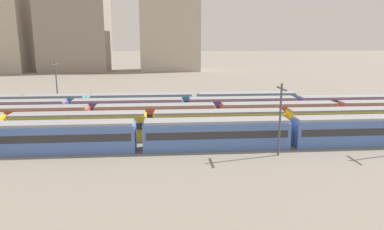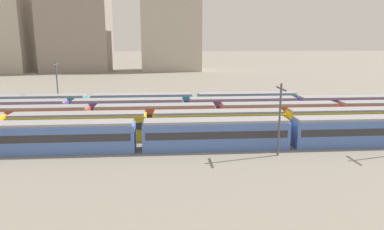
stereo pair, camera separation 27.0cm
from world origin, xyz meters
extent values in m
plane|color=gray|center=(0.00, 10.40, 0.00)|extent=(600.00, 600.00, 0.00)
cube|color=#4C70BC|center=(8.11, 0.00, 1.70)|extent=(18.00, 3.00, 3.40)
cube|color=#2D2D33|center=(8.11, 0.00, 2.11)|extent=(17.20, 3.06, 0.90)
cube|color=#939399|center=(8.11, 0.00, 3.57)|extent=(17.60, 2.70, 0.35)
cube|color=#4C70BC|center=(27.01, 0.00, 1.70)|extent=(18.00, 3.00, 3.40)
cube|color=#2D2D33|center=(27.01, 0.00, 2.11)|extent=(17.20, 3.06, 0.90)
cube|color=#939399|center=(27.01, 0.00, 3.57)|extent=(17.60, 2.70, 0.35)
cube|color=#4C70BC|center=(45.91, 0.00, 1.70)|extent=(18.00, 3.00, 3.40)
cube|color=#2D2D33|center=(45.91, 0.00, 2.11)|extent=(17.20, 3.06, 0.90)
cube|color=#939399|center=(45.91, 0.00, 3.57)|extent=(17.60, 2.70, 0.35)
cube|color=yellow|center=(9.22, 5.20, 1.70)|extent=(18.00, 3.00, 3.40)
cube|color=#2D2D33|center=(9.22, 5.20, 2.11)|extent=(17.20, 3.06, 0.90)
cube|color=#939399|center=(9.22, 5.20, 3.57)|extent=(17.60, 2.70, 0.35)
cube|color=yellow|center=(28.12, 5.20, 1.70)|extent=(18.00, 3.00, 3.40)
cube|color=#2D2D33|center=(28.12, 5.20, 2.11)|extent=(17.20, 3.06, 0.90)
cube|color=#939399|center=(28.12, 5.20, 3.57)|extent=(17.60, 2.70, 0.35)
cube|color=yellow|center=(47.02, 5.20, 1.70)|extent=(18.00, 3.00, 3.40)
cube|color=#2D2D33|center=(47.02, 5.20, 2.11)|extent=(17.20, 3.06, 0.90)
cube|color=#939399|center=(47.02, 5.20, 3.57)|extent=(17.60, 2.70, 0.35)
cube|color=#BC4C38|center=(0.48, 10.40, 1.70)|extent=(18.00, 3.00, 3.40)
cube|color=#2D2D33|center=(0.48, 10.40, 2.11)|extent=(17.20, 3.06, 0.90)
cube|color=#939399|center=(0.48, 10.40, 3.57)|extent=(17.60, 2.70, 0.35)
cube|color=#BC4C38|center=(19.38, 10.40, 1.70)|extent=(18.00, 3.00, 3.40)
cube|color=#2D2D33|center=(19.38, 10.40, 2.11)|extent=(17.20, 3.06, 0.90)
cube|color=#939399|center=(19.38, 10.40, 3.57)|extent=(17.60, 2.70, 0.35)
cube|color=#BC4C38|center=(38.28, 10.40, 1.70)|extent=(18.00, 3.00, 3.40)
cube|color=#2D2D33|center=(38.28, 10.40, 2.11)|extent=(17.20, 3.06, 0.90)
cube|color=#939399|center=(38.28, 10.40, 3.57)|extent=(17.60, 2.70, 0.35)
cube|color=#6B429E|center=(-4.07, 15.60, 1.70)|extent=(18.00, 3.00, 3.40)
cube|color=#2D2D33|center=(-4.07, 15.60, 2.11)|extent=(17.20, 3.06, 0.90)
cube|color=#939399|center=(-4.07, 15.60, 3.57)|extent=(17.60, 2.70, 0.35)
cube|color=#6B429E|center=(14.83, 15.60, 1.70)|extent=(18.00, 3.00, 3.40)
cube|color=#2D2D33|center=(14.83, 15.60, 2.11)|extent=(17.20, 3.06, 0.90)
cube|color=#939399|center=(14.83, 15.60, 3.57)|extent=(17.60, 2.70, 0.35)
cube|color=#6B429E|center=(33.73, 15.60, 1.70)|extent=(18.00, 3.00, 3.40)
cube|color=#2D2D33|center=(33.73, 15.60, 2.11)|extent=(17.20, 3.06, 0.90)
cube|color=#939399|center=(33.73, 15.60, 3.57)|extent=(17.60, 2.70, 0.35)
cube|color=#6B429E|center=(52.63, 15.60, 1.70)|extent=(18.00, 3.00, 3.40)
cube|color=#2D2D33|center=(52.63, 15.60, 2.11)|extent=(17.20, 3.06, 0.90)
cube|color=#939399|center=(52.63, 15.60, 3.57)|extent=(17.60, 2.70, 0.35)
cube|color=teal|center=(-2.12, 20.80, 1.70)|extent=(18.00, 3.00, 3.40)
cube|color=#2D2D33|center=(-2.12, 20.80, 2.11)|extent=(17.20, 3.06, 0.90)
cube|color=#939399|center=(-2.12, 20.80, 3.57)|extent=(17.60, 2.70, 0.35)
cube|color=teal|center=(16.78, 20.80, 1.70)|extent=(18.00, 3.00, 3.40)
cube|color=#2D2D33|center=(16.78, 20.80, 2.11)|extent=(17.20, 3.06, 0.90)
cube|color=#939399|center=(16.78, 20.80, 3.57)|extent=(17.60, 2.70, 0.35)
cube|color=teal|center=(35.68, 20.80, 1.70)|extent=(18.00, 3.00, 3.40)
cube|color=#2D2D33|center=(35.68, 20.80, 2.11)|extent=(17.20, 3.06, 0.90)
cube|color=#939399|center=(35.68, 20.80, 3.57)|extent=(17.60, 2.70, 0.35)
cylinder|color=#4C4C51|center=(33.94, -3.17, 4.26)|extent=(0.24, 0.24, 8.51)
cube|color=#47474C|center=(33.94, -3.17, 7.91)|extent=(0.16, 3.20, 0.16)
cylinder|color=#4C4C51|center=(1.36, 23.64, 4.72)|extent=(0.24, 0.24, 9.45)
cube|color=#47474C|center=(1.36, 23.64, 8.85)|extent=(0.16, 3.20, 0.16)
cube|color=gray|center=(-14.05, 106.83, 18.20)|extent=(26.04, 19.61, 36.39)
cube|color=#B2A899|center=(23.77, 106.83, 14.21)|extent=(23.77, 14.90, 28.41)
camera|label=1|loc=(20.56, -42.14, 13.64)|focal=33.30mm
camera|label=2|loc=(20.83, -42.16, 13.64)|focal=33.30mm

